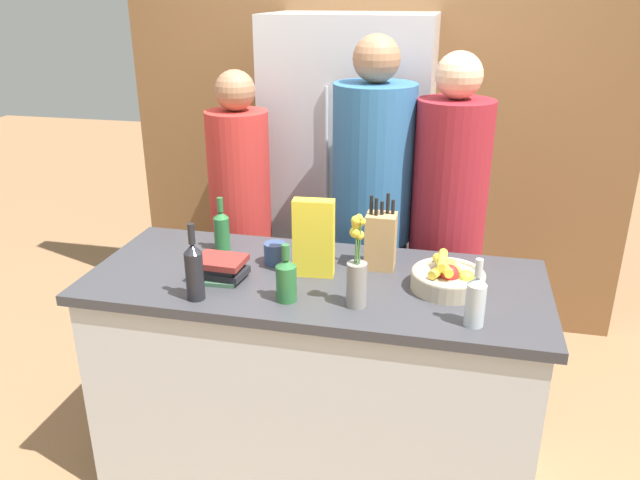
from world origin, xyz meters
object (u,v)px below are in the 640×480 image
(bottle_wine, at_px, (222,230))
(book_stack, at_px, (220,268))
(refrigerator, at_px, (349,188))
(bottle_water, at_px, (286,279))
(bottle_oil, at_px, (476,299))
(flower_vase, at_px, (357,272))
(coffee_mug, at_px, (275,253))
(person_in_blue, at_px, (372,208))
(fruit_bowl, at_px, (448,278))
(knife_block, at_px, (381,240))
(person_in_red_tee, at_px, (447,221))
(person_at_sink, at_px, (241,215))
(cereal_box, at_px, (314,238))
(bottle_vinegar, at_px, (194,270))

(bottle_wine, bearing_deg, book_stack, -70.44)
(refrigerator, xyz_separation_m, bottle_water, (0.02, -1.39, 0.08))
(bottle_oil, relative_size, bottle_water, 1.11)
(book_stack, distance_m, bottle_oil, 0.97)
(flower_vase, distance_m, bottle_water, 0.26)
(coffee_mug, bearing_deg, person_in_blue, 59.46)
(fruit_bowl, xyz_separation_m, bottle_oil, (0.09, -0.25, 0.05))
(refrigerator, bearing_deg, knife_block, -73.08)
(refrigerator, height_order, person_in_red_tee, refrigerator)
(book_stack, bearing_deg, person_at_sink, 103.46)
(cereal_box, bearing_deg, flower_vase, -46.66)
(bottle_vinegar, bearing_deg, person_in_red_tee, 45.98)
(book_stack, bearing_deg, coffee_mug, 49.59)
(refrigerator, height_order, knife_block, refrigerator)
(bottle_vinegar, distance_m, bottle_water, 0.33)
(bottle_water, distance_m, person_in_red_tee, 0.99)
(knife_block, distance_m, bottle_wine, 0.69)
(knife_block, height_order, bottle_vinegar, knife_block)
(fruit_bowl, relative_size, person_in_red_tee, 0.16)
(refrigerator, relative_size, person_at_sink, 1.14)
(knife_block, height_order, cereal_box, same)
(coffee_mug, height_order, person_in_red_tee, person_in_red_tee)
(knife_block, xyz_separation_m, person_in_blue, (-0.11, 0.49, -0.04))
(fruit_bowl, distance_m, flower_vase, 0.38)
(refrigerator, distance_m, person_at_sink, 0.71)
(knife_block, xyz_separation_m, coffee_mug, (-0.42, -0.05, -0.07))
(knife_block, relative_size, bottle_water, 1.43)
(book_stack, bearing_deg, bottle_oil, -8.94)
(bottle_wine, xyz_separation_m, person_at_sink, (-0.07, 0.45, -0.10))
(bottle_oil, height_order, person_in_red_tee, person_in_red_tee)
(fruit_bowl, distance_m, person_at_sink, 1.21)
(flower_vase, bearing_deg, cereal_box, 133.34)
(bottle_vinegar, bearing_deg, person_at_sink, 99.29)
(cereal_box, bearing_deg, person_in_red_tee, 50.60)
(fruit_bowl, height_order, bottle_wine, bottle_wine)
(bottle_water, bearing_deg, book_stack, 158.69)
(bottle_oil, height_order, bottle_wine, bottle_oil)
(fruit_bowl, distance_m, bottle_oil, 0.27)
(book_stack, height_order, person_in_blue, person_in_blue)
(bottle_water, xyz_separation_m, person_in_blue, (0.18, 0.85, -0.00))
(bottle_vinegar, bearing_deg, person_in_blue, 60.81)
(cereal_box, bearing_deg, knife_block, 27.83)
(refrigerator, distance_m, coffee_mug, 1.09)
(knife_block, bearing_deg, book_stack, -157.40)
(knife_block, xyz_separation_m, bottle_water, (-0.29, -0.36, -0.03))
(cereal_box, distance_m, bottle_water, 0.25)
(fruit_bowl, relative_size, bottle_oil, 1.15)
(knife_block, relative_size, bottle_wine, 1.31)
(bottle_wine, distance_m, person_in_blue, 0.74)
(fruit_bowl, height_order, flower_vase, flower_vase)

